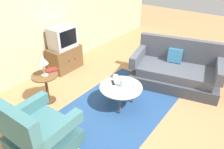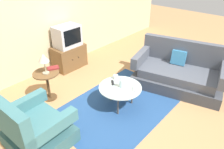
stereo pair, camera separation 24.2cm
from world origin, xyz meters
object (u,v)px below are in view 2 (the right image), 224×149
at_px(armchair, 34,129).
at_px(mug, 116,77).
at_px(tv_remote_silver, 134,89).
at_px(tv_remote_dark, 113,83).
at_px(coffee_table, 120,89).
at_px(vase, 122,82).
at_px(couch, 178,73).
at_px(tv_stand, 69,57).
at_px(side_table, 47,80).
at_px(table_lamp, 43,59).
at_px(book, 53,68).
at_px(television, 67,36).

height_order(armchair, mug, armchair).
bearing_deg(tv_remote_silver, tv_remote_dark, 68.45).
height_order(coffee_table, vase, vase).
xyz_separation_m(couch, tv_stand, (-0.98, 2.40, -0.02)).
distance_m(couch, side_table, 2.67).
bearing_deg(tv_stand, mug, -97.17).
xyz_separation_m(armchair, table_lamp, (0.80, 0.83, 0.57)).
xyz_separation_m(side_table, book, (0.18, 0.03, 0.18)).
xyz_separation_m(armchair, vase, (1.55, -0.35, 0.22)).
xyz_separation_m(armchair, tv_remote_dark, (1.54, -0.15, 0.12)).
bearing_deg(armchair, tv_remote_dark, 82.37).
relative_size(armchair, couch, 0.48).
bearing_deg(book, coffee_table, -40.05).
bearing_deg(table_lamp, side_table, 69.92).
relative_size(armchair, television, 1.58).
xyz_separation_m(couch, book, (-1.89, 1.70, 0.29)).
relative_size(mug, tv_remote_silver, 0.79).
xyz_separation_m(couch, coffee_table, (-1.34, 0.48, 0.08)).
bearing_deg(side_table, television, 33.21).
bearing_deg(tv_remote_dark, tv_remote_silver, -122.74).
bearing_deg(side_table, tv_remote_dark, -53.79).
distance_m(television, tv_remote_silver, 2.19).
bearing_deg(mug, tv_remote_dark, -158.28).
xyz_separation_m(mug, book, (-0.70, 0.97, 0.14)).
distance_m(tv_stand, mug, 1.69).
bearing_deg(tv_remote_dark, book, 71.56).
bearing_deg(vase, coffee_table, 129.85).
distance_m(couch, table_lamp, 2.72).
distance_m(tv_remote_silver, book, 1.60).
bearing_deg(armchair, tv_stand, 127.66).
bearing_deg(mug, side_table, 133.20).
bearing_deg(vase, side_table, 121.63).
xyz_separation_m(mug, tv_remote_silver, (-0.05, -0.48, -0.03)).
bearing_deg(couch, tv_remote_dark, 49.53).
bearing_deg(armchair, mug, 84.90).
bearing_deg(couch, television, 8.30).
distance_m(armchair, side_table, 1.18).
bearing_deg(book, tv_remote_silver, -39.85).
bearing_deg(vase, television, 79.60).
xyz_separation_m(coffee_table, tv_remote_silver, (0.11, -0.23, 0.05)).
xyz_separation_m(coffee_table, side_table, (-0.73, 1.19, 0.03)).
xyz_separation_m(side_table, television, (1.10, 0.72, 0.40)).
xyz_separation_m(couch, television, (-0.98, 2.39, 0.51)).
bearing_deg(armchair, side_table, 134.56).
relative_size(armchair, coffee_table, 1.20).
bearing_deg(vase, mug, 61.42).
bearing_deg(coffee_table, side_table, 121.49).
xyz_separation_m(coffee_table, tv_remote_dark, (0.01, 0.18, 0.05)).
xyz_separation_m(table_lamp, vase, (0.75, -1.18, -0.35)).
relative_size(couch, television, 3.31).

